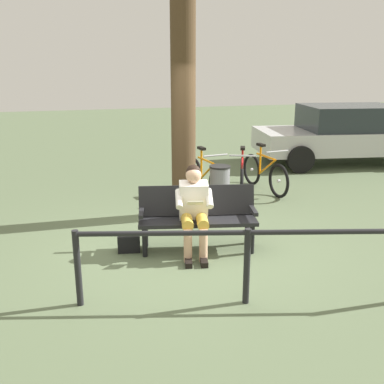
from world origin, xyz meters
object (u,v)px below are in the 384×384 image
object	(u,v)px
bench	(197,213)
parked_car	(344,133)
litter_bin	(219,189)
bicycle_purple	(205,178)
tree_trunk	(183,112)
bicycle_blue	(265,173)
handbag	(129,244)
person_reading	(194,206)
bicycle_silver	(242,178)

from	to	relation	value
bench	parked_car	world-z (taller)	parked_car
litter_bin	bicycle_purple	bearing A→B (deg)	-91.60
bench	tree_trunk	xyz separation A→B (m)	(-0.17, -1.42, 1.23)
tree_trunk	litter_bin	xyz separation A→B (m)	(-0.64, -0.03, -1.34)
bench	bicycle_blue	xyz separation A→B (m)	(-2.09, -2.42, -0.15)
handbag	tree_trunk	xyz separation A→B (m)	(-1.11, -1.31, 1.62)
bench	bicycle_purple	distance (m)	2.52
handbag	bicycle_purple	bearing A→B (deg)	-128.06
handbag	bicycle_blue	bearing A→B (deg)	-142.62
bench	bicycle_blue	bearing A→B (deg)	-119.68
person_reading	parked_car	xyz separation A→B (m)	(-5.18, -4.47, 0.11)
tree_trunk	bicycle_blue	distance (m)	2.57
handbag	parked_car	size ratio (longest dim) A/B	0.07
handbag	bicycle_silver	size ratio (longest dim) A/B	0.19
litter_bin	bicycle_blue	size ratio (longest dim) A/B	0.48
tree_trunk	bicycle_blue	size ratio (longest dim) A/B	2.08
bench	litter_bin	distance (m)	1.66
litter_bin	bicycle_purple	xyz separation A→B (m)	(-0.03, -0.92, -0.04)
litter_bin	parked_car	world-z (taller)	parked_car
bicycle_blue	bicycle_purple	xyz separation A→B (m)	(1.25, 0.05, 0.00)
bench	person_reading	world-z (taller)	person_reading
handbag	bicycle_silver	bearing A→B (deg)	-139.59
bicycle_blue	parked_car	size ratio (longest dim) A/B	0.38
tree_trunk	parked_car	size ratio (longest dim) A/B	0.79
tree_trunk	bicycle_blue	bearing A→B (deg)	-152.50
bench	person_reading	xyz separation A→B (m)	(0.09, 0.15, 0.16)
bicycle_blue	parked_car	bearing A→B (deg)	114.71
handbag	tree_trunk	bearing A→B (deg)	-130.11
person_reading	litter_bin	distance (m)	1.85
bicycle_blue	person_reading	bearing A→B (deg)	-47.85
handbag	bench	bearing A→B (deg)	173.75
handbag	litter_bin	distance (m)	2.23
bicycle_blue	parked_car	distance (m)	3.58
tree_trunk	bicycle_silver	bearing A→B (deg)	-150.06
litter_bin	bicycle_silver	bearing A→B (deg)	-133.38
bicycle_blue	bicycle_purple	size ratio (longest dim) A/B	1.00
person_reading	parked_car	world-z (taller)	parked_car
bench	bicycle_purple	world-z (taller)	bicycle_purple
bicycle_silver	bicycle_blue	bearing A→B (deg)	132.95
bicycle_purple	parked_car	distance (m)	4.70
bench	parked_car	distance (m)	6.68
tree_trunk	bicycle_silver	world-z (taller)	tree_trunk
bench	person_reading	distance (m)	0.24
parked_car	bicycle_blue	bearing A→B (deg)	40.77
tree_trunk	litter_bin	bearing A→B (deg)	-177.13
bicycle_blue	parked_car	xyz separation A→B (m)	(-3.00, -1.90, 0.41)
person_reading	handbag	world-z (taller)	person_reading
handbag	parked_car	world-z (taller)	parked_car
parked_car	bench	bearing A→B (deg)	48.78
tree_trunk	litter_bin	world-z (taller)	tree_trunk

